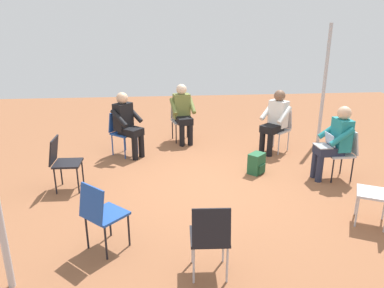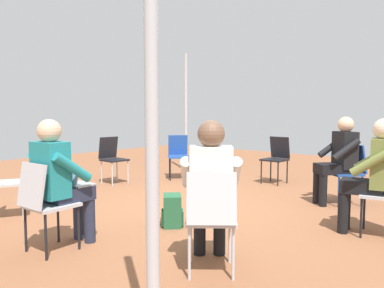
{
  "view_description": "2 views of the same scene",
  "coord_description": "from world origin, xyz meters",
  "px_view_note": "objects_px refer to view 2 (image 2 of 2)",
  "views": [
    {
      "loc": [
        -0.8,
        -5.46,
        2.6
      ],
      "look_at": [
        -0.34,
        -0.3,
        0.81
      ],
      "focal_mm": 35.0,
      "sensor_mm": 36.0,
      "label": 1
    },
    {
      "loc": [
        3.89,
        3.31,
        1.3
      ],
      "look_at": [
        -0.14,
        -0.13,
        0.85
      ],
      "focal_mm": 35.0,
      "sensor_mm": 36.0,
      "label": 2
    }
  ],
  "objects_px": {
    "chair_southwest": "(178,153)",
    "person_with_laptop": "(60,177)",
    "chair_east": "(44,200)",
    "person_in_olive": "(373,170)",
    "chair_northeast": "(211,214)",
    "chair_west": "(277,156)",
    "chair_northwest": "(349,169)",
    "backpack_near_laptop_user": "(172,212)",
    "person_in_white": "(211,185)",
    "chair_southeast": "(1,179)",
    "person_in_black": "(339,156)",
    "chair_south": "(112,156)"
  },
  "relations": [
    {
      "from": "chair_southwest",
      "to": "person_with_laptop",
      "type": "xyz_separation_m",
      "value": [
        3.53,
        1.72,
        0.2
      ]
    },
    {
      "from": "chair_east",
      "to": "person_in_olive",
      "type": "relative_size",
      "value": 0.69
    },
    {
      "from": "chair_northeast",
      "to": "person_in_olive",
      "type": "distance_m",
      "value": 2.02
    },
    {
      "from": "person_in_olive",
      "to": "chair_west",
      "type": "bearing_deg",
      "value": 36.14
    },
    {
      "from": "chair_east",
      "to": "chair_northwest",
      "type": "relative_size",
      "value": 1.0
    },
    {
      "from": "chair_southwest",
      "to": "backpack_near_laptop_user",
      "type": "bearing_deg",
      "value": 84.84
    },
    {
      "from": "chair_northeast",
      "to": "person_in_white",
      "type": "xyz_separation_m",
      "value": [
        -0.13,
        -0.11,
        0.2
      ]
    },
    {
      "from": "person_in_olive",
      "to": "chair_southeast",
      "type": "bearing_deg",
      "value": 111.27
    },
    {
      "from": "chair_southeast",
      "to": "person_in_white",
      "type": "relative_size",
      "value": 0.69
    },
    {
      "from": "chair_northeast",
      "to": "chair_east",
      "type": "bearing_deg",
      "value": 163.92
    },
    {
      "from": "chair_east",
      "to": "chair_west",
      "type": "bearing_deg",
      "value": 87.39
    },
    {
      "from": "chair_east",
      "to": "person_in_white",
      "type": "distance_m",
      "value": 1.56
    },
    {
      "from": "chair_west",
      "to": "chair_east",
      "type": "height_order",
      "value": "same"
    },
    {
      "from": "chair_west",
      "to": "person_in_black",
      "type": "bearing_deg",
      "value": 149.42
    },
    {
      "from": "chair_west",
      "to": "chair_northwest",
      "type": "xyz_separation_m",
      "value": [
        0.76,
        1.54,
        0.0
      ]
    },
    {
      "from": "person_with_laptop",
      "to": "person_in_white",
      "type": "height_order",
      "value": "same"
    },
    {
      "from": "chair_west",
      "to": "person_in_white",
      "type": "distance_m",
      "value": 4.01
    },
    {
      "from": "chair_southeast",
      "to": "chair_south",
      "type": "distance_m",
      "value": 2.46
    },
    {
      "from": "chair_southeast",
      "to": "chair_east",
      "type": "xyz_separation_m",
      "value": [
        0.23,
        1.47,
        0.0
      ]
    },
    {
      "from": "chair_west",
      "to": "person_in_black",
      "type": "xyz_separation_m",
      "value": [
        0.89,
        1.43,
        0.2
      ]
    },
    {
      "from": "chair_west",
      "to": "chair_south",
      "type": "relative_size",
      "value": 1.0
    },
    {
      "from": "backpack_near_laptop_user",
      "to": "chair_south",
      "type": "bearing_deg",
      "value": -114.0
    },
    {
      "from": "chair_southeast",
      "to": "chair_west",
      "type": "xyz_separation_m",
      "value": [
        -4.29,
        1.44,
        0.0
      ]
    },
    {
      "from": "chair_east",
      "to": "chair_southeast",
      "type": "bearing_deg",
      "value": 168.31
    },
    {
      "from": "backpack_near_laptop_user",
      "to": "chair_west",
      "type": "bearing_deg",
      "value": -173.63
    },
    {
      "from": "person_in_black",
      "to": "person_in_olive",
      "type": "bearing_deg",
      "value": 164.89
    },
    {
      "from": "chair_southeast",
      "to": "person_in_olive",
      "type": "bearing_deg",
      "value": 60.14
    },
    {
      "from": "chair_southeast",
      "to": "chair_west",
      "type": "height_order",
      "value": "same"
    },
    {
      "from": "person_in_white",
      "to": "chair_southeast",
      "type": "bearing_deg",
      "value": 151.3
    },
    {
      "from": "person_in_white",
      "to": "backpack_near_laptop_user",
      "type": "relative_size",
      "value": 3.44
    },
    {
      "from": "chair_west",
      "to": "person_with_laptop",
      "type": "distance_m",
      "value": 4.35
    },
    {
      "from": "person_with_laptop",
      "to": "person_in_olive",
      "type": "xyz_separation_m",
      "value": [
        -2.34,
        2.15,
        0.0
      ]
    },
    {
      "from": "chair_southeast",
      "to": "chair_south",
      "type": "height_order",
      "value": "same"
    },
    {
      "from": "chair_northeast",
      "to": "person_in_black",
      "type": "xyz_separation_m",
      "value": [
        -3.01,
        -0.06,
        0.2
      ]
    },
    {
      "from": "chair_northeast",
      "to": "person_in_olive",
      "type": "xyz_separation_m",
      "value": [
        -1.89,
        0.69,
        0.2
      ]
    },
    {
      "from": "person_in_black",
      "to": "chair_southeast",
      "type": "bearing_deg",
      "value": 91.18
    },
    {
      "from": "chair_east",
      "to": "person_in_white",
      "type": "height_order",
      "value": "person_in_white"
    },
    {
      "from": "chair_east",
      "to": "chair_southwest",
      "type": "bearing_deg",
      "value": 112.09
    },
    {
      "from": "chair_northeast",
      "to": "person_in_black",
      "type": "distance_m",
      "value": 3.01
    },
    {
      "from": "chair_east",
      "to": "chair_northeast",
      "type": "xyz_separation_m",
      "value": [
        -0.62,
        1.45,
        0.0
      ]
    },
    {
      "from": "person_in_olive",
      "to": "backpack_near_laptop_user",
      "type": "xyz_separation_m",
      "value": [
        1.15,
        -1.82,
        -0.54
      ]
    },
    {
      "from": "chair_southeast",
      "to": "person_in_olive",
      "type": "distance_m",
      "value": 4.28
    },
    {
      "from": "person_with_laptop",
      "to": "person_in_black",
      "type": "xyz_separation_m",
      "value": [
        -3.46,
        1.41,
        0.0
      ]
    },
    {
      "from": "chair_south",
      "to": "person_in_olive",
      "type": "relative_size",
      "value": 0.69
    },
    {
      "from": "chair_southwest",
      "to": "chair_west",
      "type": "bearing_deg",
      "value": 159.2
    },
    {
      "from": "person_in_white",
      "to": "chair_northeast",
      "type": "bearing_deg",
      "value": -90.0
    },
    {
      "from": "chair_southwest",
      "to": "chair_northwest",
      "type": "height_order",
      "value": "same"
    },
    {
      "from": "chair_east",
      "to": "person_with_laptop",
      "type": "relative_size",
      "value": 0.69
    },
    {
      "from": "chair_northeast",
      "to": "person_in_olive",
      "type": "relative_size",
      "value": 0.69
    },
    {
      "from": "chair_northeast",
      "to": "chair_northwest",
      "type": "xyz_separation_m",
      "value": [
        -3.13,
        0.05,
        0.0
      ]
    }
  ]
}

